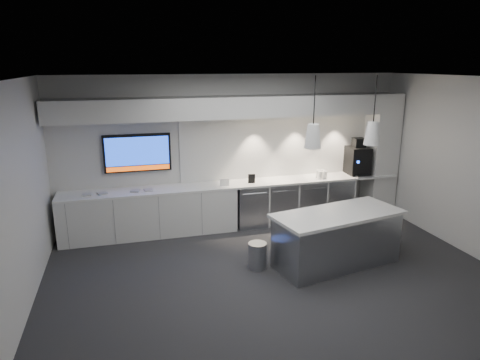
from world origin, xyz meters
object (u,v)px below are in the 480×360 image
object	(u,v)px
wall_tv	(137,153)
coffee_machine	(358,159)
island	(337,238)
bin	(257,255)

from	to	relation	value
wall_tv	coffee_machine	size ratio (longest dim) A/B	1.61
island	coffee_machine	distance (m)	2.74
bin	coffee_machine	xyz separation A→B (m)	(2.84, 1.90, 1.01)
coffee_machine	wall_tv	bearing A→B (deg)	-178.46
bin	island	bearing A→B (deg)	-9.60
island	bin	distance (m)	1.32
wall_tv	coffee_machine	xyz separation A→B (m)	(4.55, -0.25, -0.34)
island	bin	world-z (taller)	island
wall_tv	bin	size ratio (longest dim) A/B	2.96
wall_tv	bin	bearing A→B (deg)	-51.40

